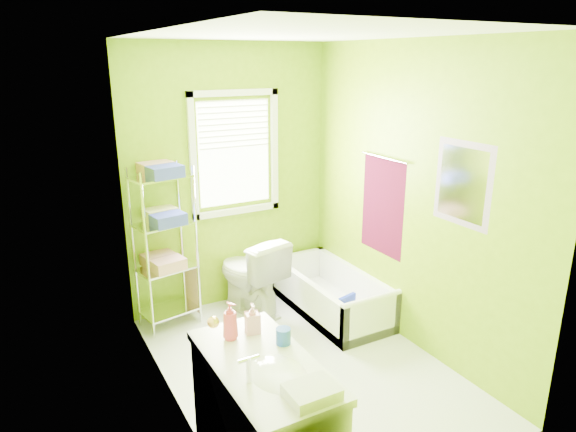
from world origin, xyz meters
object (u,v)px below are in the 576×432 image
vanity (265,417)px  wire_shelf_unit (165,230)px  toilet (250,274)px  bathtub (332,300)px

vanity → wire_shelf_unit: size_ratio=0.68×
toilet → wire_shelf_unit: wire_shelf_unit is taller
bathtub → vanity: 2.20m
toilet → wire_shelf_unit: bearing=-23.3°
bathtub → toilet: toilet is taller
bathtub → toilet: size_ratio=1.70×
bathtub → vanity: size_ratio=1.28×
bathtub → wire_shelf_unit: size_ratio=0.87×
toilet → wire_shelf_unit: 0.95m
bathtub → wire_shelf_unit: 1.77m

